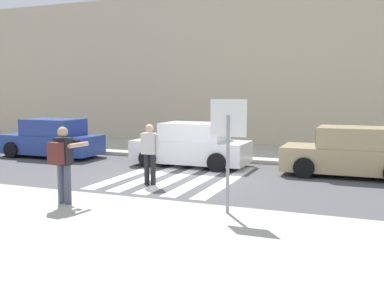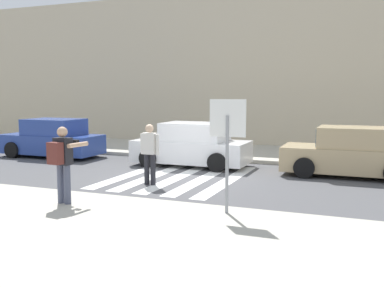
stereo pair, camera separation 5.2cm
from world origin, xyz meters
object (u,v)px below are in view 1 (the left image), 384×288
object	(u,v)px
photographer_with_backpack	(63,158)
parked_car_tan	(351,153)
parked_car_blue	(52,139)
pedestrian_crossing	(150,151)
parked_car_white	(192,146)
stop_sign	(228,131)

from	to	relation	value
photographer_with_backpack	parked_car_tan	xyz separation A→B (m)	(5.78, 6.65, -0.44)
photographer_with_backpack	parked_car_blue	bearing A→B (deg)	130.51
pedestrian_crossing	parked_car_white	bearing A→B (deg)	91.74
pedestrian_crossing	parked_car_tan	size ratio (longest dim) A/B	0.42
photographer_with_backpack	pedestrian_crossing	bearing A→B (deg)	80.41
photographer_with_backpack	parked_car_white	size ratio (longest dim) A/B	0.42
parked_car_white	parked_car_tan	xyz separation A→B (m)	(5.35, -0.00, 0.00)
pedestrian_crossing	photographer_with_backpack	bearing A→B (deg)	-99.59
photographer_with_backpack	stop_sign	bearing A→B (deg)	9.88
parked_car_blue	parked_car_white	xyz separation A→B (m)	(6.11, 0.00, 0.00)
photographer_with_backpack	parked_car_white	bearing A→B (deg)	86.30
stop_sign	photographer_with_backpack	distance (m)	3.74
pedestrian_crossing	parked_car_tan	distance (m)	6.30
stop_sign	parked_car_tan	world-z (taller)	stop_sign
pedestrian_crossing	parked_car_tan	bearing A→B (deg)	33.55
pedestrian_crossing	parked_car_blue	size ratio (longest dim) A/B	0.42
stop_sign	parked_car_white	xyz separation A→B (m)	(-3.19, 6.02, -1.11)
stop_sign	pedestrian_crossing	xyz separation A→B (m)	(-3.09, 2.54, -0.86)
stop_sign	parked_car_blue	bearing A→B (deg)	147.10
pedestrian_crossing	parked_car_tan	xyz separation A→B (m)	(5.25, 3.48, -0.25)
parked_car_white	photographer_with_backpack	bearing A→B (deg)	-93.70
parked_car_white	parked_car_tan	distance (m)	5.35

